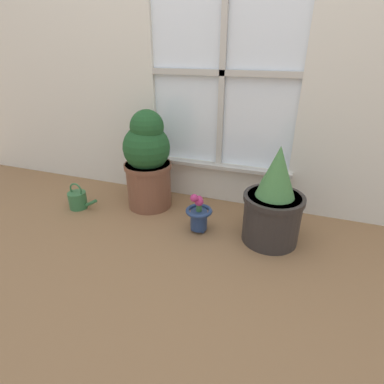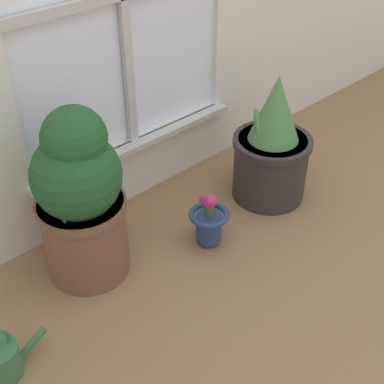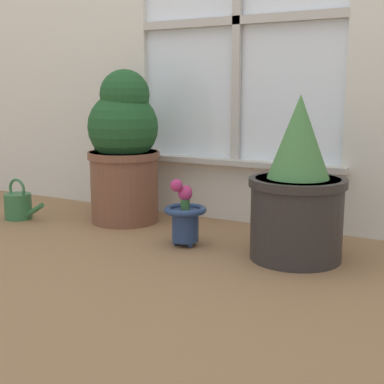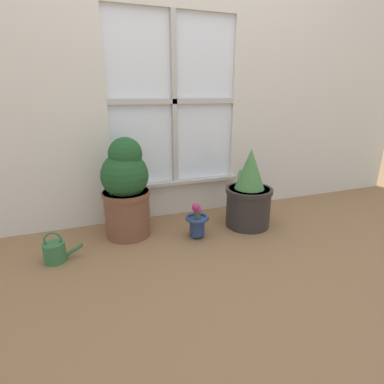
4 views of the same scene
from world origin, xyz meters
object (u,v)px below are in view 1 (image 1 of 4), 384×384
potted_plant_right (273,204)px  watering_can (78,200)px  potted_plant_left (148,161)px  flower_vase (199,214)px

potted_plant_right → watering_can: bearing=-177.5°
watering_can → potted_plant_left: bearing=24.2°
potted_plant_right → flower_vase: 0.44m
potted_plant_left → potted_plant_right: size_ratio=1.18×
flower_vase → watering_can: bearing=-179.7°
potted_plant_left → flower_vase: 0.52m
flower_vase → watering_can: (-0.88, -0.00, -0.05)m
potted_plant_left → potted_plant_right: potted_plant_left is taller
potted_plant_left → flower_vase: (0.43, -0.20, -0.22)m
flower_vase → watering_can: flower_vase is taller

